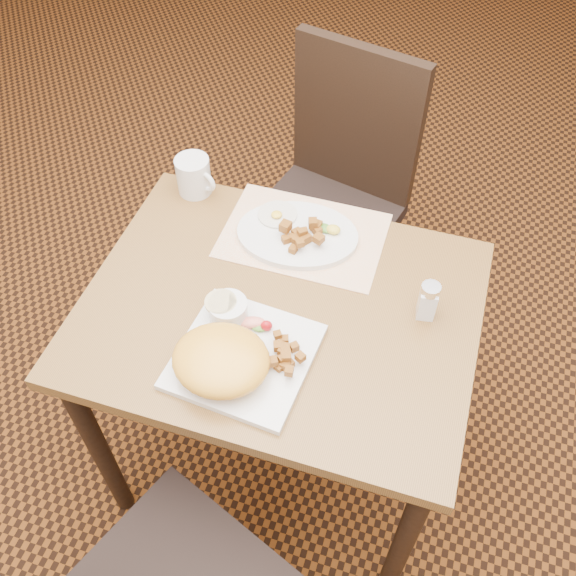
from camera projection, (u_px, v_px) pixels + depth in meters
The scene contains 15 objects.
ground at pixel (282, 451), 2.05m from camera, with size 8.00×8.00×0.00m, color black.
table at pixel (280, 334), 1.55m from camera, with size 0.90×0.70×0.75m.
chair_far at pixel (336, 187), 2.05m from camera, with size 0.51×0.52×0.97m.
placemat at pixel (303, 235), 1.61m from camera, with size 0.40×0.28×0.00m, color white.
plate_square at pixel (244, 356), 1.37m from camera, with size 0.28×0.28×0.02m, color silver.
plate_oval at pixel (297, 235), 1.60m from camera, with size 0.30×0.23×0.02m, color silver, non-canonical shape.
hollandaise_mound at pixel (220, 360), 1.32m from camera, with size 0.21×0.18×0.08m.
ramekin at pixel (228, 309), 1.41m from camera, with size 0.10×0.09×0.05m.
garnish_sq at pixel (257, 324), 1.41m from camera, with size 0.08×0.05×0.03m.
fried_egg at pixel (277, 215), 1.63m from camera, with size 0.10×0.10×0.02m.
garnish_ov at pixel (330, 229), 1.59m from camera, with size 0.06×0.04×0.02m.
salt_shaker at pixel (428, 300), 1.42m from camera, with size 0.05×0.05×0.10m.
coffee_mug at pixel (194, 176), 1.68m from camera, with size 0.12×0.09×0.10m.
home_fries_sq at pixel (284, 355), 1.35m from camera, with size 0.10×0.10×0.03m.
home_fries_ov at pixel (302, 234), 1.57m from camera, with size 0.12×0.12×0.04m.
Camera 1 is at (0.29, -0.86, 1.91)m, focal length 40.00 mm.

